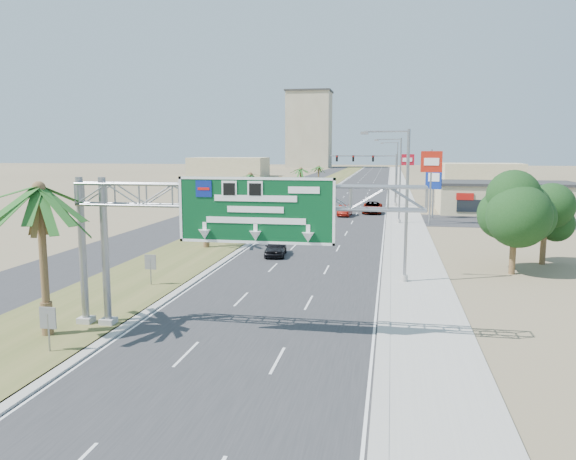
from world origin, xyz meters
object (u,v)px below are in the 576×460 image
(car_right_lane, at_px, (372,208))
(car_far, at_px, (324,196))
(pole_sign_red_near, at_px, (431,166))
(store_building, at_px, (505,198))
(signal_mast, at_px, (383,175))
(pole_sign_red_far, at_px, (407,164))
(pole_sign_blue, at_px, (434,179))
(car_left_lane, at_px, (276,248))
(sign_gantry, at_px, (225,208))
(car_mid_lane, at_px, (345,211))
(palm_near, at_px, (39,189))

(car_right_lane, bearing_deg, car_far, 116.39)
(pole_sign_red_near, bearing_deg, store_building, 52.44)
(signal_mast, height_order, car_far, signal_mast)
(signal_mast, relative_size, pole_sign_red_far, 1.27)
(car_right_lane, xyz_separation_m, pole_sign_red_far, (4.96, 16.85, 5.60))
(pole_sign_blue, bearing_deg, car_left_lane, -117.22)
(car_left_lane, height_order, pole_sign_red_near, pole_sign_red_near)
(sign_gantry, relative_size, car_mid_lane, 3.79)
(signal_mast, distance_m, pole_sign_blue, 15.60)
(car_right_lane, relative_size, car_far, 1.03)
(signal_mast, height_order, car_mid_lane, signal_mast)
(store_building, relative_size, pole_sign_red_near, 2.07)
(pole_sign_red_near, bearing_deg, car_right_lane, 123.11)
(sign_gantry, bearing_deg, pole_sign_red_far, 81.73)
(sign_gantry, height_order, car_mid_lane, sign_gantry)
(signal_mast, distance_m, car_right_lane, 10.57)
(car_left_lane, distance_m, pole_sign_red_far, 51.16)
(palm_near, distance_m, pole_sign_red_near, 48.09)
(car_mid_lane, relative_size, pole_sign_red_far, 0.55)
(store_building, xyz_separation_m, car_mid_lane, (-21.40, -7.62, -1.27))
(car_left_lane, distance_m, car_far, 51.27)
(store_building, distance_m, pole_sign_blue, 13.47)
(palm_near, xyz_separation_m, store_building, (31.20, 58.00, -4.93))
(sign_gantry, height_order, pole_sign_red_near, pole_sign_red_near)
(sign_gantry, xyz_separation_m, pole_sign_red_near, (12.03, 41.73, 0.76))
(car_left_lane, relative_size, car_mid_lane, 0.91)
(palm_near, bearing_deg, car_mid_lane, 78.99)
(palm_near, bearing_deg, store_building, 61.72)
(signal_mast, bearing_deg, pole_sign_red_far, 61.86)
(store_building, distance_m, pole_sign_red_near, 18.72)
(car_mid_lane, xyz_separation_m, car_far, (-5.45, 22.51, 0.06))
(car_mid_lane, relative_size, pole_sign_red_near, 0.51)
(car_right_lane, bearing_deg, store_building, 12.55)
(sign_gantry, height_order, store_building, sign_gantry)
(car_left_lane, height_order, car_right_lane, car_right_lane)
(pole_sign_blue, relative_size, pole_sign_red_far, 0.86)
(car_left_lane, bearing_deg, pole_sign_red_near, 51.89)
(car_left_lane, xyz_separation_m, pole_sign_red_far, (11.75, 49.47, 5.69))
(sign_gantry, bearing_deg, car_far, 93.05)
(car_left_lane, distance_m, pole_sign_blue, 31.95)
(pole_sign_red_far, bearing_deg, palm_near, -104.35)
(palm_near, distance_m, pole_sign_red_far, 73.42)
(palm_near, relative_size, car_right_lane, 1.49)
(store_building, height_order, car_far, store_building)
(sign_gantry, bearing_deg, car_right_lane, 84.43)
(car_right_lane, distance_m, pole_sign_red_far, 18.43)
(pole_sign_blue, bearing_deg, car_right_lane, 149.85)
(signal_mast, relative_size, store_building, 0.57)
(signal_mast, xyz_separation_m, pole_sign_red_far, (3.83, 7.16, 1.53))
(signal_mast, xyz_separation_m, store_building, (16.83, -5.97, -2.85))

